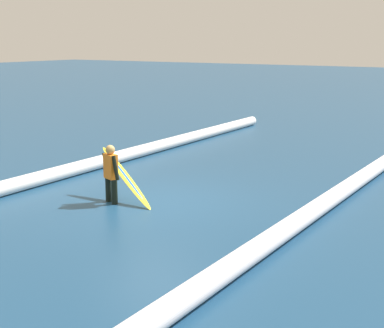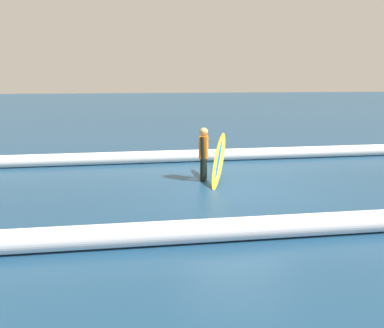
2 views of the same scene
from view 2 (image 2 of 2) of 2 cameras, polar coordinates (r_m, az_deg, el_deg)
The scene contains 4 objects.
ground_plane at distance 11.08m, azimuth 5.74°, elevation -2.87°, with size 138.61×138.61×0.00m, color navy.
surfer at distance 11.59m, azimuth 1.49°, elevation 1.62°, with size 0.30×0.60×1.37m.
surfboard at distance 11.58m, azimuth 3.42°, elevation 0.60°, with size 0.94×2.06×1.15m.
wave_crest_foreground at distance 15.05m, azimuth 10.74°, elevation 1.37°, with size 0.38×0.38×19.72m, color white.
Camera 2 is at (2.96, 10.35, 2.62)m, focal length 42.07 mm.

